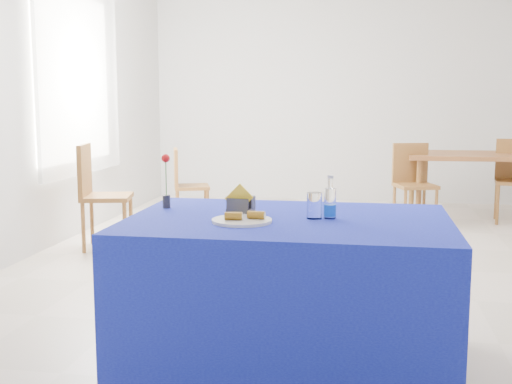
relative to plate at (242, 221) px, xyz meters
The scene contains 17 objects.
floor 2.30m from the plate, 83.94° to the left, with size 7.00×7.00×0.00m, color beige.
room_shell 2.38m from the plate, 83.94° to the left, with size 7.00×7.00×7.00m.
window_pane 3.79m from the plate, 127.13° to the left, with size 0.04×1.50×1.60m, color white.
curtain 3.75m from the plate, 126.26° to the left, with size 0.04×1.75×1.85m, color white.
plate is the anchor object (origin of this frame).
drinking_glass 0.38m from the plate, 25.01° to the left, with size 0.08×0.08×0.13m, color white.
salt_shaker 0.30m from the plate, 90.11° to the left, with size 0.03×0.03×0.09m, color slate.
pepper_shaker 0.32m from the plate, 103.73° to the left, with size 0.03×0.03×0.09m, color #5E5E63.
blue_table 0.46m from the plate, 35.78° to the left, with size 1.60×1.10×0.76m.
water_bottle 0.45m from the plate, 23.30° to the left, with size 0.06×0.06×0.21m.
napkin_holder 0.19m from the plate, 105.47° to the left, with size 0.15×0.07×0.16m.
rose_vase 0.61m from the plate, 145.23° to the left, with size 0.05×0.05×0.29m.
oak_table 4.79m from the plate, 68.67° to the left, with size 1.46×0.97×0.76m.
chair_bg_left 4.20m from the plate, 74.99° to the left, with size 0.49×0.49×0.88m.
chair_win_a 3.04m from the plate, 126.67° to the left, with size 0.51×0.51×0.95m.
chair_win_b 3.92m from the plate, 110.16° to the left, with size 0.47×0.47×0.83m.
banana_pieces 0.03m from the plate, 14.26° to the right, with size 0.19×0.09×0.04m.
Camera 1 is at (0.35, -5.14, 1.34)m, focal length 45.00 mm.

